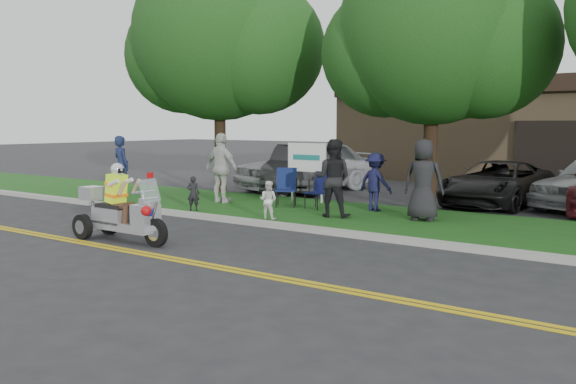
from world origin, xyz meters
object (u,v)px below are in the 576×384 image
Objects in this scene: parked_car_left at (301,168)px; lawn_chair_b at (286,185)px; parked_car_far_left at (307,165)px; parked_car_mid at (497,183)px; spectator_adult_right at (222,168)px; trike_scooter at (120,214)px; spectator_adult_left at (121,165)px; spectator_adult_mid at (333,178)px; lawn_chair_a at (319,188)px.

lawn_chair_b is at bearing -84.11° from parked_car_left.
parked_car_mid is (6.50, -0.13, -0.26)m from parked_car_far_left.
lawn_chair_b is at bearing -163.11° from spectator_adult_right.
trike_scooter is 9.92m from parked_car_far_left.
spectator_adult_left is 0.94× the size of spectator_adult_right.
parked_car_left is (-0.37, 4.42, -0.28)m from spectator_adult_right.
spectator_adult_mid is 5.56m from parked_car_mid.
lawn_chair_b is at bearing -39.15° from spectator_adult_mid.
parked_car_mid is at bearing 60.49° from lawn_chair_a.
parked_car_far_left is (3.50, 5.08, -0.13)m from spectator_adult_left.
spectator_adult_right reaches higher than trike_scooter.
spectator_adult_left is at bearing 157.69° from lawn_chair_b.
parked_car_left is at bearing -174.49° from parked_car_mid.
trike_scooter reaches higher than lawn_chair_b.
lawn_chair_b is (0.13, 5.40, 0.14)m from trike_scooter.
lawn_chair_b is 0.21× the size of parked_car_left.
spectator_adult_left is at bearing -149.74° from parked_car_mid.
parked_car_far_left is 0.33m from parked_car_left.
spectator_adult_right is 0.40× the size of parked_car_left.
spectator_adult_mid reaches higher than lawn_chair_a.
spectator_adult_right is 0.43× the size of parked_car_mid.
lawn_chair_a is 0.93× the size of lawn_chair_b.
parked_car_far_left is at bearing -177.24° from parked_car_mid.
lawn_chair_b is (-0.94, -0.16, 0.04)m from lawn_chair_a.
parked_car_far_left reaches higher than lawn_chair_b.
parked_car_mid is at bearing -140.78° from spectator_adult_left.
spectator_adult_mid is at bearing -167.82° from spectator_adult_left.
spectator_adult_mid is at bearing 65.24° from trike_scooter.
spectator_adult_right is at bearing -108.98° from parked_car_left.
trike_scooter is 5.66m from lawn_chair_a.
spectator_adult_left is at bearing -149.62° from parked_car_left.
lawn_chair_b is 0.56× the size of spectator_adult_left.
parked_car_far_left reaches higher than lawn_chair_a.
spectator_adult_right is (-3.88, 0.45, 0.05)m from spectator_adult_mid.
spectator_adult_left is 3.83m from spectator_adult_right.
parked_car_far_left is at bearing -66.10° from spectator_adult_mid.
lawn_chair_b is at bearing 88.90° from trike_scooter.
spectator_adult_right is (-2.84, -0.60, 0.43)m from lawn_chair_a.
parked_car_far_left is 1.08× the size of parked_car_left.
lawn_chair_a is 2.93m from spectator_adult_right.
parked_car_left is at bearing 140.39° from lawn_chair_a.
parked_car_far_left reaches higher than parked_car_left.
spectator_adult_mid is 0.41× the size of parked_car_mid.
lawn_chair_a is 0.21× the size of parked_car_mid.
spectator_adult_mid is at bearing -54.22° from lawn_chair_b.
parked_car_left is at bearing -81.33° from spectator_adult_right.
lawn_chair_a is 0.52× the size of spectator_adult_mid.
spectator_adult_left is (-5.58, 4.61, 0.48)m from trike_scooter.
parked_car_mid is at bearing -22.16° from parked_car_left.
spectator_adult_left is at bearing 9.18° from spectator_adult_right.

